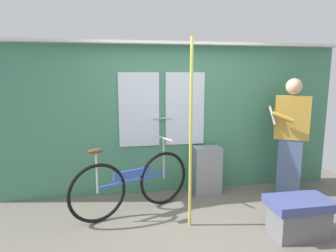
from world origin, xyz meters
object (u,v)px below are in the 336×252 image
(bicycle_near_door, at_px, (132,184))
(bench_seat_corner, at_px, (299,216))
(handrail_pole, at_px, (191,136))
(passenger_reading_newspaper, at_px, (290,134))
(trash_bin_by_wall, at_px, (207,170))

(bicycle_near_door, bearing_deg, bench_seat_corner, -50.98)
(bench_seat_corner, bearing_deg, handrail_pole, 157.81)
(passenger_reading_newspaper, height_order, handrail_pole, handrail_pole)
(bicycle_near_door, height_order, bench_seat_corner, bicycle_near_door)
(handrail_pole, relative_size, bench_seat_corner, 3.20)
(bicycle_near_door, relative_size, handrail_pole, 0.72)
(trash_bin_by_wall, height_order, bench_seat_corner, trash_bin_by_wall)
(trash_bin_by_wall, distance_m, handrail_pole, 1.32)
(bench_seat_corner, bearing_deg, bicycle_near_door, 152.32)
(handrail_pole, distance_m, bench_seat_corner, 1.52)
(bicycle_near_door, xyz_separation_m, passenger_reading_newspaper, (2.39, 0.22, 0.53))
(handrail_pole, bearing_deg, passenger_reading_newspaper, 22.08)
(trash_bin_by_wall, distance_m, bench_seat_corner, 1.56)
(bicycle_near_door, relative_size, trash_bin_by_wall, 2.20)
(bicycle_near_door, distance_m, handrail_pole, 1.09)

